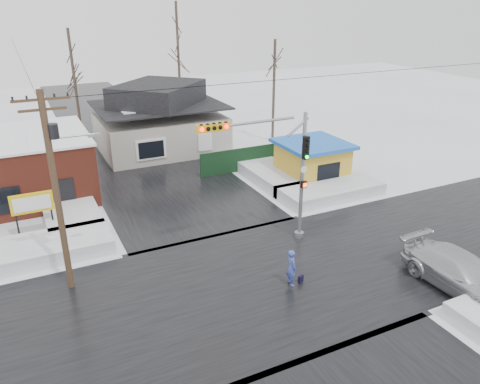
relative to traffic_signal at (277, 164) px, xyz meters
name	(u,v)px	position (x,y,z in m)	size (l,w,h in m)	color
ground	(261,282)	(-2.43, -2.97, -4.54)	(120.00, 120.00, 0.00)	white
road_ns	(261,282)	(-2.43, -2.97, -4.53)	(10.00, 120.00, 0.02)	black
road_ew	(261,282)	(-2.43, -2.97, -4.53)	(120.00, 10.00, 0.02)	black
snowbank_nw	(41,249)	(-11.43, 4.03, -4.14)	(7.00, 3.00, 0.80)	white
snowbank_ne	(330,190)	(6.57, 4.03, -4.14)	(7.00, 3.00, 0.80)	white
snowbank_nside_w	(69,206)	(-9.43, 9.03, -4.14)	(3.00, 8.00, 0.80)	white
snowbank_nside_e	(267,172)	(4.57, 9.03, -4.14)	(3.00, 8.00, 0.80)	white
traffic_signal	(277,164)	(0.00, 0.00, 0.00)	(6.05, 0.68, 7.00)	gray
utility_pole	(57,183)	(-10.36, 0.53, 0.57)	(3.15, 0.44, 9.00)	#382619
marquee_sign	(32,204)	(-11.43, 6.53, -2.62)	(2.20, 0.21, 2.55)	black
house	(160,120)	(-0.43, 19.03, -1.92)	(10.40, 8.40, 5.76)	#ADA79C
kiosk	(312,161)	(7.07, 7.03, -3.08)	(4.60, 4.60, 2.88)	gold
fence	(249,158)	(4.07, 11.03, -3.64)	(8.00, 0.12, 1.80)	black
tree_far_left	(71,54)	(-6.43, 23.03, 3.41)	(3.00, 3.00, 10.00)	#332821
tree_far_mid	(177,29)	(3.57, 25.03, 5.00)	(3.00, 3.00, 12.00)	#332821
tree_far_right	(275,61)	(9.57, 17.03, 2.62)	(3.00, 3.00, 9.00)	#332821
pedestrian	(291,268)	(-1.30, -3.74, -3.65)	(0.65, 0.43, 1.78)	#3B4BA7
car	(461,273)	(5.38, -7.35, -3.72)	(2.31, 5.68, 1.65)	silver
shopping_bag	(301,279)	(-0.80, -3.81, -4.36)	(0.28, 0.12, 0.35)	black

